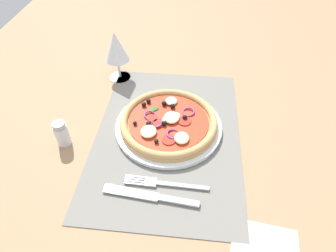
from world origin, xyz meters
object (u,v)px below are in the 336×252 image
object	(u,v)px
knife	(150,196)
wine_glass	(116,48)
pizza	(169,122)
fork	(162,183)
pepper_shaker	(62,134)
plate	(169,126)

from	to	relation	value
knife	wine_glass	world-z (taller)	wine_glass
pizza	fork	world-z (taller)	pizza
pizza	fork	xyz separation A→B (cm)	(-16.83, -0.08, -1.94)
knife	pepper_shaker	xyz separation A→B (cm)	(12.76, 22.56, 2.60)
pepper_shaker	pizza	bearing A→B (deg)	-73.33
plate	fork	world-z (taller)	plate
plate	pepper_shaker	bearing A→B (deg)	106.75
fork	knife	bearing A→B (deg)	59.40
plate	pizza	bearing A→B (deg)	138.97
plate	pizza	xyz separation A→B (cm)	(-0.05, 0.04, 1.63)
wine_glass	pepper_shaker	bearing A→B (deg)	165.26
pizza	wine_glass	xyz separation A→B (cm)	(20.55, 17.23, 7.49)
plate	knife	distance (cm)	20.28
wine_glass	knife	bearing A→B (deg)	-159.48
wine_glass	pepper_shaker	world-z (taller)	wine_glass
plate	wine_glass	bearing A→B (deg)	40.12
plate	wine_glass	xyz separation A→B (cm)	(20.50, 17.27, 9.13)
fork	knife	size ratio (longest dim) A/B	0.90
knife	pepper_shaker	bearing A→B (deg)	-24.08
fork	wine_glass	xyz separation A→B (cm)	(37.37, 17.31, 9.43)
wine_glass	pepper_shaker	distance (cm)	29.65
plate	pepper_shaker	distance (cm)	25.81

